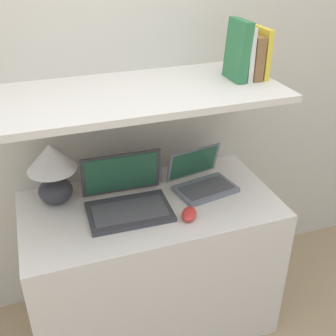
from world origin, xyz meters
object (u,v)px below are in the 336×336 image
Objects in this scene: computer_mouse at (189,214)px; table_lamp at (52,168)px; book_yellow at (261,53)px; book_green at (238,50)px; laptop_large at (127,199)px; book_brown at (252,57)px; book_white at (245,52)px; router_box at (146,170)px; laptop_small at (202,180)px.

table_lamp is at bearing 148.60° from computer_mouse.
book_yellow is 0.11m from book_green.
computer_mouse is at bearing -142.19° from book_green.
book_brown is (0.59, 0.07, 0.55)m from laptop_large.
table_lamp is 1.14× the size of book_green.
book_white reaches higher than book_brown.
laptop_large is 1.75× the size of book_yellow.
table_lamp reaches higher than computer_mouse.
laptop_small is at bearing -33.63° from router_box.
laptop_small is 0.25m from computer_mouse.
book_green reaches higher than table_lamp.
book_white is (0.32, 0.22, 0.59)m from computer_mouse.
computer_mouse is at bearing -150.74° from book_yellow.
computer_mouse is at bearing -34.13° from laptop_large.
computer_mouse is at bearing -145.39° from book_white.
book_brown is at bearing 6.69° from laptop_large.
laptop_large is 0.25m from router_box.
book_yellow reaches higher than laptop_small.
computer_mouse is 0.71m from book_green.
table_lamp is 1.36× the size of book_yellow.
book_white reaches higher than table_lamp.
laptop_small is 0.27m from router_box.
computer_mouse is at bearing -77.02° from router_box.
book_brown is at bearing -5.80° from table_lamp.
laptop_small reaches higher than computer_mouse.
computer_mouse is 0.75m from book_yellow.
book_brown is at bearing 31.98° from computer_mouse.
book_green is (0.80, -0.09, 0.46)m from table_lamp.
book_brown is 0.08m from book_green.
book_yellow is (0.26, 0.02, 0.57)m from laptop_small.
book_yellow is (0.48, -0.13, 0.55)m from router_box.
computer_mouse is 0.47× the size of book_green.
book_brown is (0.22, 0.02, 0.55)m from laptop_small.
book_yellow is (0.40, 0.22, 0.59)m from computer_mouse.
book_green reaches higher than laptop_large.
book_yellow is at bearing 6.26° from laptop_large.
table_lamp is at bearing 173.96° from book_white.
book_green reaches higher than laptop_small.
computer_mouse is 0.36m from router_box.
laptop_large is 0.78m from book_green.
book_green is (0.14, 0.02, 0.59)m from laptop_small.
laptop_small is 0.62m from book_yellow.
book_white is at bearing 34.61° from computer_mouse.
laptop_large reaches higher than laptop_small.
table_lamp is 0.35m from laptop_large.
laptop_small is 1.47× the size of book_yellow.
book_green is (0.37, -0.13, 0.57)m from router_box.
book_white is at bearing -17.72° from router_box.
book_white is at bearing 7.10° from laptop_large.
table_lamp is 0.62m from computer_mouse.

